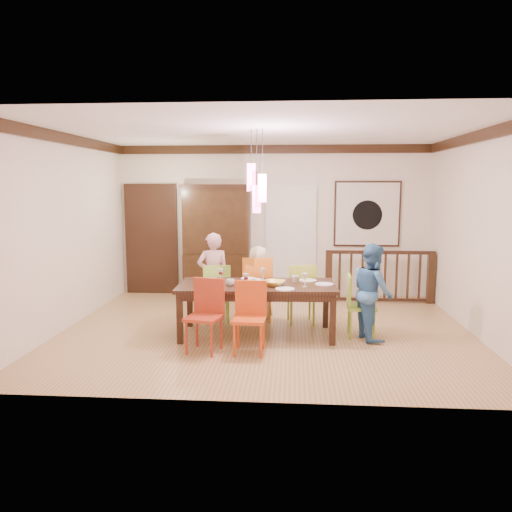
# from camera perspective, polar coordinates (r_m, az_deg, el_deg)

# --- Properties ---
(floor) EXTENTS (6.00, 6.00, 0.00)m
(floor) POSITION_cam_1_polar(r_m,az_deg,el_deg) (7.52, 1.15, -8.46)
(floor) COLOR #A57D50
(floor) RESTS_ON ground
(ceiling) EXTENTS (6.00, 6.00, 0.00)m
(ceiling) POSITION_cam_1_polar(r_m,az_deg,el_deg) (7.25, 1.21, 14.10)
(ceiling) COLOR white
(ceiling) RESTS_ON wall_back
(wall_back) EXTENTS (6.00, 0.00, 6.00)m
(wall_back) POSITION_cam_1_polar(r_m,az_deg,el_deg) (9.73, 1.95, 4.01)
(wall_back) COLOR beige
(wall_back) RESTS_ON floor
(wall_left) EXTENTS (0.00, 5.00, 5.00)m
(wall_left) POSITION_cam_1_polar(r_m,az_deg,el_deg) (7.98, -20.90, 2.59)
(wall_left) COLOR beige
(wall_left) RESTS_ON floor
(wall_right) EXTENTS (0.00, 5.00, 5.00)m
(wall_right) POSITION_cam_1_polar(r_m,az_deg,el_deg) (7.69, 24.13, 2.23)
(wall_right) COLOR beige
(wall_right) RESTS_ON floor
(crown_molding) EXTENTS (6.00, 5.00, 0.16)m
(crown_molding) POSITION_cam_1_polar(r_m,az_deg,el_deg) (7.24, 1.21, 13.47)
(crown_molding) COLOR black
(crown_molding) RESTS_ON wall_back
(panel_door) EXTENTS (1.04, 0.07, 2.24)m
(panel_door) POSITION_cam_1_polar(r_m,az_deg,el_deg) (10.10, -11.82, 1.71)
(panel_door) COLOR black
(panel_door) RESTS_ON wall_back
(white_doorway) EXTENTS (0.97, 0.05, 2.22)m
(white_doorway) POSITION_cam_1_polar(r_m,az_deg,el_deg) (9.72, 4.00, 1.62)
(white_doorway) COLOR silver
(white_doorway) RESTS_ON wall_back
(painting) EXTENTS (1.25, 0.06, 1.25)m
(painting) POSITION_cam_1_polar(r_m,az_deg,el_deg) (9.78, 12.59, 4.72)
(painting) COLOR black
(painting) RESTS_ON wall_back
(pendant_cluster) EXTENTS (0.27, 0.21, 1.14)m
(pendant_cluster) POSITION_cam_1_polar(r_m,az_deg,el_deg) (6.96, 0.09, 7.81)
(pendant_cluster) COLOR #FF4C8F
(pendant_cluster) RESTS_ON ceiling
(dining_table) EXTENTS (2.26, 1.11, 0.75)m
(dining_table) POSITION_cam_1_polar(r_m,az_deg,el_deg) (7.11, 0.09, -3.84)
(dining_table) COLOR black
(dining_table) RESTS_ON floor
(chair_far_left) EXTENTS (0.49, 0.49, 0.93)m
(chair_far_left) POSITION_cam_1_polar(r_m,az_deg,el_deg) (7.88, -4.54, -3.73)
(chair_far_left) COLOR #8BC13E
(chair_far_left) RESTS_ON floor
(chair_far_mid) EXTENTS (0.51, 0.51, 1.04)m
(chair_far_mid) POSITION_cam_1_polar(r_m,az_deg,el_deg) (7.91, 0.17, -3.19)
(chair_far_mid) COLOR orange
(chair_far_mid) RESTS_ON floor
(chair_far_right) EXTENTS (0.48, 0.48, 0.95)m
(chair_far_right) POSITION_cam_1_polar(r_m,az_deg,el_deg) (7.82, 5.16, -3.75)
(chair_far_right) COLOR #A6BD34
(chair_far_right) RESTS_ON floor
(chair_near_left) EXTENTS (0.50, 0.50, 0.94)m
(chair_near_left) POSITION_cam_1_polar(r_m,az_deg,el_deg) (6.46, -5.99, -6.31)
(chair_near_left) COLOR #9C2E18
(chair_near_left) RESTS_ON floor
(chair_near_mid) EXTENTS (0.43, 0.43, 0.92)m
(chair_near_mid) POSITION_cam_1_polar(r_m,az_deg,el_deg) (6.38, -0.79, -6.58)
(chair_near_mid) COLOR #C94313
(chair_near_mid) RESTS_ON floor
(chair_end_right) EXTENTS (0.42, 0.42, 0.89)m
(chair_end_right) POSITION_cam_1_polar(r_m,az_deg,el_deg) (7.23, 11.98, -5.12)
(chair_end_right) COLOR #85B22C
(chair_end_right) RESTS_ON floor
(china_hutch) EXTENTS (1.36, 0.46, 2.16)m
(china_hutch) POSITION_cam_1_polar(r_m,az_deg,el_deg) (9.66, -4.49, 1.79)
(china_hutch) COLOR black
(china_hutch) RESTS_ON floor
(balustrade) EXTENTS (1.97, 0.12, 0.96)m
(balustrade) POSITION_cam_1_polar(r_m,az_deg,el_deg) (9.43, 13.91, -2.18)
(balustrade) COLOR black
(balustrade) RESTS_ON floor
(person_far_left) EXTENTS (0.57, 0.45, 1.40)m
(person_far_left) POSITION_cam_1_polar(r_m,az_deg,el_deg) (8.03, -4.90, -2.29)
(person_far_left) COLOR #F2B8C6
(person_far_left) RESTS_ON floor
(person_far_mid) EXTENTS (0.64, 0.48, 1.19)m
(person_far_mid) POSITION_cam_1_polar(r_m,az_deg,el_deg) (7.99, 0.27, -3.07)
(person_far_mid) COLOR beige
(person_far_mid) RESTS_ON floor
(person_end_right) EXTENTS (0.65, 0.76, 1.35)m
(person_end_right) POSITION_cam_1_polar(r_m,az_deg,el_deg) (7.14, 13.16, -3.98)
(person_end_right) COLOR teal
(person_end_right) RESTS_ON floor
(serving_bowl) EXTENTS (0.37, 0.37, 0.07)m
(serving_bowl) POSITION_cam_1_polar(r_m,az_deg,el_deg) (6.97, 2.11, -3.12)
(serving_bowl) COLOR gold
(serving_bowl) RESTS_ON dining_table
(small_bowl) EXTENTS (0.28, 0.28, 0.07)m
(small_bowl) POSITION_cam_1_polar(r_m,az_deg,el_deg) (7.18, -0.91, -2.80)
(small_bowl) COLOR white
(small_bowl) RESTS_ON dining_table
(cup_left) EXTENTS (0.13, 0.13, 0.10)m
(cup_left) POSITION_cam_1_polar(r_m,az_deg,el_deg) (6.96, -2.99, -3.04)
(cup_left) COLOR silver
(cup_left) RESTS_ON dining_table
(cup_right) EXTENTS (0.14, 0.14, 0.10)m
(cup_right) POSITION_cam_1_polar(r_m,az_deg,el_deg) (7.24, 4.47, -2.62)
(cup_right) COLOR silver
(cup_right) RESTS_ON dining_table
(plate_far_left) EXTENTS (0.26, 0.26, 0.01)m
(plate_far_left) POSITION_cam_1_polar(r_m,az_deg,el_deg) (7.42, -5.31, -2.69)
(plate_far_left) COLOR white
(plate_far_left) RESTS_ON dining_table
(plate_far_mid) EXTENTS (0.26, 0.26, 0.01)m
(plate_far_mid) POSITION_cam_1_polar(r_m,az_deg,el_deg) (7.36, -0.23, -2.74)
(plate_far_mid) COLOR white
(plate_far_mid) RESTS_ON dining_table
(plate_far_right) EXTENTS (0.26, 0.26, 0.01)m
(plate_far_right) POSITION_cam_1_polar(r_m,az_deg,el_deg) (7.36, 5.96, -2.78)
(plate_far_right) COLOR white
(plate_far_right) RESTS_ON dining_table
(plate_near_left) EXTENTS (0.26, 0.26, 0.01)m
(plate_near_left) POSITION_cam_1_polar(r_m,az_deg,el_deg) (6.88, -5.83, -3.54)
(plate_near_left) COLOR white
(plate_near_left) RESTS_ON dining_table
(plate_near_mid) EXTENTS (0.26, 0.26, 0.01)m
(plate_near_mid) POSITION_cam_1_polar(r_m,az_deg,el_deg) (6.73, 3.32, -3.79)
(plate_near_mid) COLOR white
(plate_near_mid) RESTS_ON dining_table
(plate_end_right) EXTENTS (0.26, 0.26, 0.01)m
(plate_end_right) POSITION_cam_1_polar(r_m,az_deg,el_deg) (7.10, 7.83, -3.21)
(plate_end_right) COLOR white
(plate_end_right) RESTS_ON dining_table
(wine_glass_a) EXTENTS (0.08, 0.08, 0.19)m
(wine_glass_a) POSITION_cam_1_polar(r_m,az_deg,el_deg) (7.28, -4.06, -2.19)
(wine_glass_a) COLOR #590C19
(wine_glass_a) RESTS_ON dining_table
(wine_glass_b) EXTENTS (0.08, 0.08, 0.19)m
(wine_glass_b) POSITION_cam_1_polar(r_m,az_deg,el_deg) (7.29, 0.81, -2.15)
(wine_glass_b) COLOR silver
(wine_glass_b) RESTS_ON dining_table
(wine_glass_c) EXTENTS (0.08, 0.08, 0.19)m
(wine_glass_c) POSITION_cam_1_polar(r_m,az_deg,el_deg) (6.85, -1.14, -2.81)
(wine_glass_c) COLOR #590C19
(wine_glass_c) RESTS_ON dining_table
(wine_glass_d) EXTENTS (0.08, 0.08, 0.19)m
(wine_glass_d) POSITION_cam_1_polar(r_m,az_deg,el_deg) (6.92, 5.60, -2.75)
(wine_glass_d) COLOR silver
(wine_glass_d) RESTS_ON dining_table
(napkin) EXTENTS (0.18, 0.14, 0.01)m
(napkin) POSITION_cam_1_polar(r_m,az_deg,el_deg) (6.74, -0.24, -3.75)
(napkin) COLOR #D83359
(napkin) RESTS_ON dining_table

